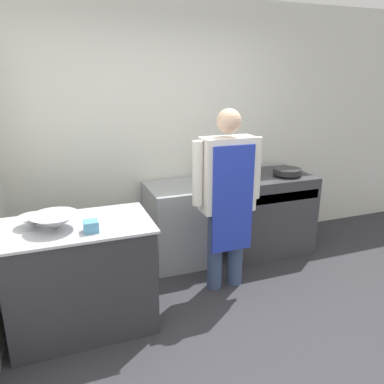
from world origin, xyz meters
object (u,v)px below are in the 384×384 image
at_px(mixing_bowl, 55,222).
at_px(plastic_tub, 91,226).
at_px(person_cook, 227,191).
at_px(saute_pan, 287,171).
at_px(stock_pot, 244,161).
at_px(stove, 263,212).
at_px(fridge_unit, 176,224).

bearing_deg(mixing_bowl, plastic_tub, -29.39).
height_order(person_cook, plastic_tub, person_cook).
xyz_separation_m(mixing_bowl, saute_pan, (2.41, 0.67, 0.00)).
distance_m(mixing_bowl, stock_pot, 2.20).
height_order(stove, saute_pan, saute_pan).
bearing_deg(stock_pot, saute_pan, -31.67).
relative_size(mixing_bowl, plastic_tub, 3.38).
relative_size(person_cook, stock_pot, 5.70).
bearing_deg(fridge_unit, stock_pot, 5.23).
relative_size(stove, fridge_unit, 1.15).
xyz_separation_m(fridge_unit, person_cook, (0.27, -0.66, 0.53)).
bearing_deg(stove, person_cook, -141.58).
distance_m(stove, plastic_tub, 2.24).
height_order(stove, person_cook, person_cook).
bearing_deg(saute_pan, plastic_tub, -159.81).
bearing_deg(saute_pan, mixing_bowl, -164.55).
distance_m(fridge_unit, mixing_bowl, 1.54).
distance_m(plastic_tub, saute_pan, 2.32).
relative_size(stove, saute_pan, 3.11).
bearing_deg(stove, fridge_unit, 177.10).
height_order(fridge_unit, mixing_bowl, mixing_bowl).
bearing_deg(plastic_tub, saute_pan, 20.19).
relative_size(person_cook, saute_pan, 5.41).
xyz_separation_m(stove, mixing_bowl, (-2.22, -0.79, 0.49)).
relative_size(stove, person_cook, 0.57).
relative_size(stove, stock_pot, 3.27).
distance_m(fridge_unit, saute_pan, 1.34).
relative_size(person_cook, plastic_tub, 16.46).
height_order(plastic_tub, stock_pot, stock_pot).
xyz_separation_m(person_cook, stock_pot, (0.55, 0.73, 0.07)).
bearing_deg(person_cook, saute_pan, 26.74).
bearing_deg(mixing_bowl, stove, 19.62).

